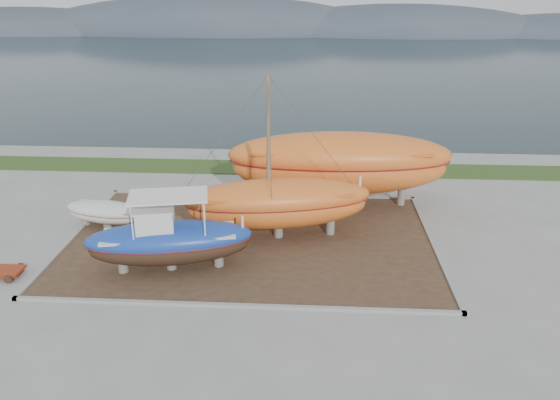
# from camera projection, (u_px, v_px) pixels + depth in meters

# --- Properties ---
(ground) EXTENTS (140.00, 140.00, 0.00)m
(ground) POSITION_uv_depth(u_px,v_px,m) (241.00, 281.00, 23.92)
(ground) COLOR gray
(ground) RESTS_ON ground
(dirt_patch) EXTENTS (18.00, 12.00, 0.06)m
(dirt_patch) POSITION_uv_depth(u_px,v_px,m) (251.00, 240.00, 27.61)
(dirt_patch) COLOR #422D1E
(dirt_patch) RESTS_ON ground
(curb_frame) EXTENTS (18.60, 12.60, 0.15)m
(curb_frame) POSITION_uv_depth(u_px,v_px,m) (251.00, 239.00, 27.60)
(curb_frame) COLOR gray
(curb_frame) RESTS_ON ground
(grass_strip) EXTENTS (44.00, 3.00, 0.08)m
(grass_strip) POSITION_uv_depth(u_px,v_px,m) (269.00, 168.00, 38.26)
(grass_strip) COLOR #284219
(grass_strip) RESTS_ON ground
(sea) EXTENTS (260.00, 100.00, 0.04)m
(sea) POSITION_uv_depth(u_px,v_px,m) (295.00, 62.00, 88.74)
(sea) COLOR #16252C
(sea) RESTS_ON ground
(mountain_ridge) EXTENTS (200.00, 36.00, 20.00)m
(mountain_ridge) POSITION_uv_depth(u_px,v_px,m) (302.00, 32.00, 139.67)
(mountain_ridge) COLOR #333D49
(mountain_ridge) RESTS_ON ground
(blue_caique) EXTENTS (7.71, 3.70, 3.57)m
(blue_caique) POSITION_uv_depth(u_px,v_px,m) (169.00, 233.00, 24.17)
(blue_caique) COLOR #1A3EA3
(blue_caique) RESTS_ON dirt_patch
(white_dinghy) EXTENTS (4.76, 2.56, 1.36)m
(white_dinghy) POSITION_uv_depth(u_px,v_px,m) (106.00, 215.00, 28.80)
(white_dinghy) COLOR silver
(white_dinghy) RESTS_ON dirt_patch
(orange_sailboat) EXTENTS (9.72, 4.48, 8.17)m
(orange_sailboat) POSITION_uv_depth(u_px,v_px,m) (278.00, 160.00, 26.41)
(orange_sailboat) COLOR orange
(orange_sailboat) RESTS_ON dirt_patch
(orange_bare_hull) EXTENTS (12.90, 4.39, 4.18)m
(orange_bare_hull) POSITION_uv_depth(u_px,v_px,m) (339.00, 170.00, 31.22)
(orange_bare_hull) COLOR orange
(orange_bare_hull) RESTS_ON dirt_patch
(red_trailer) EXTENTS (2.45, 1.24, 0.35)m
(red_trailer) POSITION_uv_depth(u_px,v_px,m) (3.00, 273.00, 24.22)
(red_trailer) COLOR #9B2C11
(red_trailer) RESTS_ON ground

